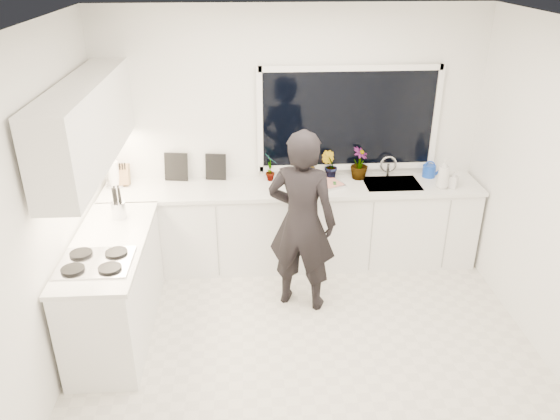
{
  "coord_description": "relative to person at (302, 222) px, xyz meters",
  "views": [
    {
      "loc": [
        -0.47,
        -3.78,
        3.17
      ],
      "look_at": [
        -0.2,
        0.4,
        1.15
      ],
      "focal_mm": 35.0,
      "sensor_mm": 36.0,
      "label": 1
    }
  ],
  "objects": [
    {
      "name": "floor",
      "position": [
        -0.02,
        -0.68,
        -0.9
      ],
      "size": [
        4.0,
        3.5,
        0.02
      ],
      "primitive_type": "cube",
      "color": "beige",
      "rests_on": "ground"
    },
    {
      "name": "wall_back",
      "position": [
        -0.02,
        1.08,
        0.46
      ],
      "size": [
        4.0,
        0.02,
        2.7
      ],
      "primitive_type": "cube",
      "color": "white",
      "rests_on": "ground"
    },
    {
      "name": "wall_left",
      "position": [
        -2.03,
        -0.68,
        0.46
      ],
      "size": [
        0.02,
        3.5,
        2.7
      ],
      "primitive_type": "cube",
      "color": "white",
      "rests_on": "ground"
    },
    {
      "name": "ceiling",
      "position": [
        -0.02,
        -0.68,
        1.82
      ],
      "size": [
        4.0,
        3.5,
        0.02
      ],
      "primitive_type": "cube",
      "color": "white",
      "rests_on": "wall_back"
    },
    {
      "name": "window",
      "position": [
        0.58,
        1.05,
        0.66
      ],
      "size": [
        1.8,
        0.02,
        1.0
      ],
      "primitive_type": "cube",
      "color": "black",
      "rests_on": "wall_back"
    },
    {
      "name": "base_cabinets_back",
      "position": [
        -0.02,
        0.77,
        -0.45
      ],
      "size": [
        3.92,
        0.58,
        0.88
      ],
      "primitive_type": "cube",
      "color": "white",
      "rests_on": "floor"
    },
    {
      "name": "base_cabinets_left",
      "position": [
        -1.69,
        -0.33,
        -0.45
      ],
      "size": [
        0.58,
        1.6,
        0.88
      ],
      "primitive_type": "cube",
      "color": "white",
      "rests_on": "floor"
    },
    {
      "name": "countertop_back",
      "position": [
        -0.02,
        0.76,
        0.01
      ],
      "size": [
        3.94,
        0.62,
        0.04
      ],
      "primitive_type": "cube",
      "color": "silver",
      "rests_on": "base_cabinets_back"
    },
    {
      "name": "countertop_left",
      "position": [
        -1.69,
        -0.33,
        0.01
      ],
      "size": [
        0.62,
        1.6,
        0.04
      ],
      "primitive_type": "cube",
      "color": "silver",
      "rests_on": "base_cabinets_left"
    },
    {
      "name": "upper_cabinets",
      "position": [
        -1.81,
        0.02,
        0.96
      ],
      "size": [
        0.34,
        2.1,
        0.7
      ],
      "primitive_type": "cube",
      "color": "white",
      "rests_on": "wall_left"
    },
    {
      "name": "sink",
      "position": [
        1.03,
        0.77,
        -0.02
      ],
      "size": [
        0.58,
        0.42,
        0.14
      ],
      "primitive_type": "cube",
      "color": "silver",
      "rests_on": "countertop_back"
    },
    {
      "name": "faucet",
      "position": [
        1.03,
        0.97,
        0.14
      ],
      "size": [
        0.03,
        0.03,
        0.22
      ],
      "primitive_type": "cylinder",
      "color": "silver",
      "rests_on": "countertop_back"
    },
    {
      "name": "stovetop",
      "position": [
        -1.71,
        -0.68,
        0.05
      ],
      "size": [
        0.56,
        0.48,
        0.03
      ],
      "primitive_type": "cube",
      "color": "black",
      "rests_on": "countertop_left"
    },
    {
      "name": "person",
      "position": [
        0.0,
        0.0,
        0.0
      ],
      "size": [
        0.76,
        0.63,
        1.78
      ],
      "primitive_type": "imported",
      "rotation": [
        0.0,
        0.0,
        2.78
      ],
      "color": "black",
      "rests_on": "floor"
    },
    {
      "name": "pizza_tray",
      "position": [
        0.26,
        0.74,
        0.05
      ],
      "size": [
        0.56,
        0.5,
        0.03
      ],
      "primitive_type": "cube",
      "rotation": [
        0.0,
        0.0,
        0.43
      ],
      "color": "#B7B7BC",
      "rests_on": "countertop_back"
    },
    {
      "name": "pizza",
      "position": [
        0.26,
        0.74,
        0.06
      ],
      "size": [
        0.51,
        0.45,
        0.01
      ],
      "primitive_type": "cube",
      "rotation": [
        0.0,
        0.0,
        0.43
      ],
      "color": "#B01726",
      "rests_on": "pizza_tray"
    },
    {
      "name": "watering_can",
      "position": [
        1.48,
        0.93,
        0.1
      ],
      "size": [
        0.19,
        0.19,
        0.13
      ],
      "primitive_type": "cylinder",
      "rotation": [
        0.0,
        0.0,
        -0.43
      ],
      "color": "#123DB0",
      "rests_on": "countertop_back"
    },
    {
      "name": "paper_towel_roll",
      "position": [
        -1.87,
        0.87,
        0.16
      ],
      "size": [
        0.12,
        0.12,
        0.26
      ],
      "primitive_type": "cylinder",
      "rotation": [
        0.0,
        0.0,
        -0.1
      ],
      "color": "silver",
      "rests_on": "countertop_back"
    },
    {
      "name": "knife_block",
      "position": [
        -1.78,
        0.91,
        0.14
      ],
      "size": [
        0.13,
        0.1,
        0.22
      ],
      "primitive_type": "cube",
      "rotation": [
        0.0,
        0.0,
        -0.01
      ],
      "color": "olive",
      "rests_on": "countertop_back"
    },
    {
      "name": "utensil_crock",
      "position": [
        -1.67,
        0.12,
        0.11
      ],
      "size": [
        0.15,
        0.15,
        0.16
      ],
      "primitive_type": "cylinder",
      "rotation": [
        0.0,
        0.0,
        -0.18
      ],
      "color": "silver",
      "rests_on": "countertop_left"
    },
    {
      "name": "picture_frame_large",
      "position": [
        -0.82,
        1.01,
        0.17
      ],
      "size": [
        0.22,
        0.05,
        0.28
      ],
      "primitive_type": "cube",
      "rotation": [
        0.0,
        0.0,
        -0.13
      ],
      "color": "black",
      "rests_on": "countertop_back"
    },
    {
      "name": "picture_frame_small",
      "position": [
        -1.24,
        1.01,
        0.18
      ],
      "size": [
        0.25,
        0.06,
        0.3
      ],
      "primitive_type": "cube",
      "rotation": [
        0.0,
        0.0,
        -0.16
      ],
      "color": "black",
      "rests_on": "countertop_back"
    },
    {
      "name": "herb_plants",
      "position": [
        0.28,
        0.93,
        0.19
      ],
      "size": [
        1.16,
        0.36,
        0.34
      ],
      "color": "#26662D",
      "rests_on": "countertop_back"
    },
    {
      "name": "soap_bottles",
      "position": [
        1.55,
        0.62,
        0.18
      ],
      "size": [
        0.25,
        0.16,
        0.32
      ],
      "color": "#D8BF66",
      "rests_on": "countertop_back"
    }
  ]
}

